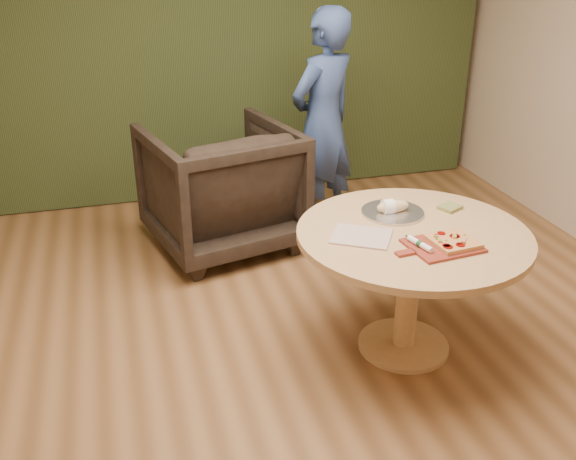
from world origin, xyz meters
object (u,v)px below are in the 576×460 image
at_px(cutlery_roll, 420,244).
at_px(serving_tray, 392,212).
at_px(armchair, 221,181).
at_px(person_standing, 323,123).
at_px(flatbread_pizza, 453,241).
at_px(pedestal_table, 411,255).
at_px(bread_roll, 391,207).
at_px(pizza_paddle, 441,246).

xyz_separation_m(cutlery_roll, serving_tray, (0.05, 0.45, -0.02)).
bearing_deg(armchair, person_standing, 174.98).
bearing_deg(flatbread_pizza, armchair, 115.49).
bearing_deg(cutlery_roll, serving_tray, 68.36).
height_order(pedestal_table, cutlery_roll, cutlery_roll).
xyz_separation_m(serving_tray, bread_roll, (-0.01, 0.00, 0.04)).
height_order(pizza_paddle, person_standing, person_standing).
bearing_deg(pedestal_table, serving_tray, 92.67).
bearing_deg(person_standing, pizza_paddle, 59.46).
height_order(bread_roll, person_standing, person_standing).
bearing_deg(cutlery_roll, flatbread_pizza, -19.05).
relative_size(pedestal_table, serving_tray, 3.54).
bearing_deg(person_standing, cutlery_roll, 56.09).
bearing_deg(bread_roll, serving_tray, 0.00).
bearing_deg(bread_roll, flatbread_pizza, -73.98).
distance_m(pedestal_table, bread_roll, 0.31).
relative_size(cutlery_roll, bread_roll, 1.02).
distance_m(pedestal_table, person_standing, 1.76).
distance_m(pizza_paddle, bread_roll, 0.47).
bearing_deg(flatbread_pizza, pedestal_table, 117.67).
xyz_separation_m(flatbread_pizza, person_standing, (-0.04, 1.96, 0.09)).
distance_m(pizza_paddle, serving_tray, 0.47).
bearing_deg(person_standing, serving_tray, 56.95).
xyz_separation_m(pedestal_table, cutlery_roll, (-0.07, -0.20, 0.17)).
bearing_deg(bread_roll, armchair, 118.42).
relative_size(pizza_paddle, armchair, 0.44).
xyz_separation_m(serving_tray, person_standing, (0.08, 1.49, 0.11)).
height_order(pedestal_table, armchair, armchair).
relative_size(armchair, person_standing, 0.60).
xyz_separation_m(bread_roll, armchair, (-0.74, 1.37, -0.27)).
distance_m(flatbread_pizza, bread_roll, 0.48).
bearing_deg(pizza_paddle, cutlery_roll, 168.59).
height_order(serving_tray, armchair, armchair).
xyz_separation_m(pedestal_table, bread_roll, (-0.02, 0.25, 0.18)).
height_order(pedestal_table, flatbread_pizza, flatbread_pizza).
xyz_separation_m(cutlery_roll, armchair, (-0.70, 1.82, -0.26)).
relative_size(serving_tray, armchair, 0.34).
bearing_deg(cutlery_roll, pizza_paddle, -20.01).
distance_m(pedestal_table, flatbread_pizza, 0.30).
relative_size(pedestal_table, armchair, 1.21).
relative_size(flatbread_pizza, armchair, 0.23).
distance_m(pedestal_table, armchair, 1.79).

